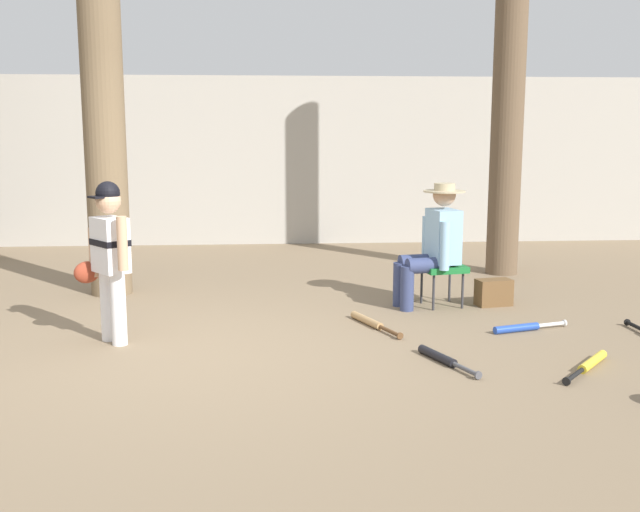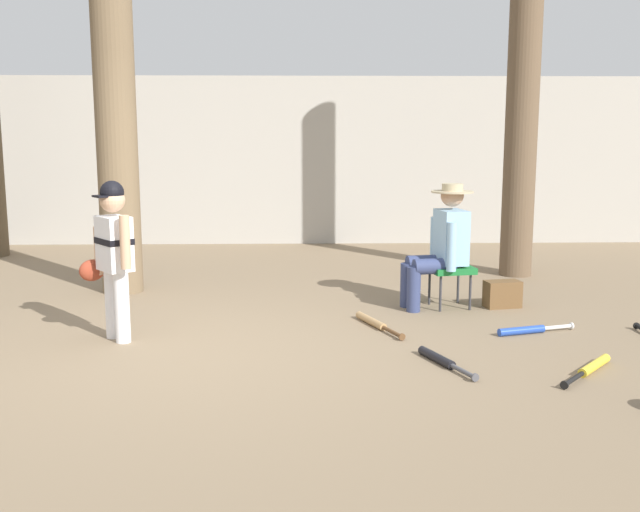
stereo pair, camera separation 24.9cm
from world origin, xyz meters
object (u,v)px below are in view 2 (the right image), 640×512
Objects in this scene: handbag_beside_stool at (502,294)px; bat_black_composite at (441,360)px; seated_spectator at (441,242)px; bat_wood_tan at (374,323)px; folding_stool at (450,270)px; bat_yellow_trainer at (591,368)px; tree_near_player at (111,22)px; bat_blue_youth at (527,330)px; tree_behind_spectator at (522,106)px; young_ballplayer at (113,250)px.

handbag_beside_stool reaches higher than bat_black_composite.
bat_wood_tan is (-0.70, -0.68, -0.61)m from seated_spectator.
folding_stool reaches higher than bat_yellow_trainer.
bat_yellow_trainer is (3.96, -2.80, -2.74)m from tree_near_player.
handbag_beside_stool is 1.48m from bat_wood_tan.
tree_near_player is 5.17× the size of seated_spectator.
bat_yellow_trainer and bat_black_composite have the same top height.
handbag_beside_stool is 1.99m from bat_black_composite.
folding_stool is 0.29m from seated_spectator.
bat_blue_youth is (-0.04, -0.96, -0.10)m from handbag_beside_stool.
bat_black_composite is at bearing -100.29° from seated_spectator.
tree_near_player is 9.91× the size of bat_yellow_trainer.
bat_blue_youth is at bearing -103.88° from tree_behind_spectator.
bat_black_composite is at bearing -41.49° from tree_near_player.
tree_behind_spectator reaches higher than folding_stool.
folding_stool reaches higher than handbag_beside_stool.
bat_wood_tan is at bearing 167.57° from bat_blue_youth.
tree_near_player is 4.74m from handbag_beside_stool.
seated_spectator is at bearing 120.61° from bat_blue_youth.
seated_spectator is at bearing 79.71° from bat_black_composite.
bat_black_composite is (2.54, -0.71, -0.71)m from young_ballplayer.
bat_yellow_trainer is at bearing -35.24° from tree_near_player.
bat_yellow_trainer and bat_blue_youth have the same top height.
handbag_beside_stool is at bearing -12.08° from tree_near_player.
bat_black_composite is at bearing -117.87° from handbag_beside_stool.
tree_near_player is at bearing -169.69° from tree_behind_spectator.
bat_wood_tan is (-1.91, -2.31, -1.94)m from tree_behind_spectator.
tree_behind_spectator is 4.12m from bat_yellow_trainer.
handbag_beside_stool is at bearing 27.36° from bat_wood_tan.
bat_black_composite is 0.88× the size of bat_wood_tan.
young_ballplayer reaches higher than seated_spectator.
seated_spectator is 3.53× the size of handbag_beside_stool.
young_ballplayer reaches higher than bat_wood_tan.
folding_stool is 0.74× the size of bat_yellow_trainer.
tree_behind_spectator is 2.53m from handbag_beside_stool.
young_ballplayer is 3.68m from handbag_beside_stool.
tree_behind_spectator is 3.30m from bat_blue_youth.
seated_spectator is 1.70× the size of bat_blue_youth.
handbag_beside_stool is at bearing 93.07° from bat_yellow_trainer.
seated_spectator reaches higher than bat_blue_youth.
bat_wood_tan is at bearing -129.56° from tree_behind_spectator.
tree_behind_spectator is at bearing 33.37° from young_ballplayer.
folding_stool is (2.96, 1.06, -0.38)m from young_ballplayer.
tree_near_player is 1.39× the size of tree_behind_spectator.
bat_wood_tan is 1.10× the size of bat_blue_youth.
bat_blue_youth is at bearing -92.60° from handbag_beside_stool.
seated_spectator is (-1.21, -1.63, -1.33)m from tree_behind_spectator.
young_ballplayer is 1.68× the size of bat_wood_tan.
folding_stool reaches higher than bat_black_composite.
young_ballplayer is 3.76m from bat_yellow_trainer.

